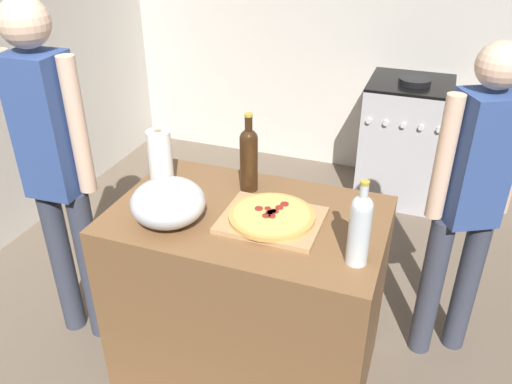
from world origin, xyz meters
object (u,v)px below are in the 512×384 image
(stove, at_px, (403,140))
(paper_towel_roll, at_px, (161,160))
(person_in_red, at_px, (470,195))
(pizza, at_px, (272,216))
(wine_bottle_dark, at_px, (249,157))
(wine_bottle_amber, at_px, (360,227))
(mixing_bowl, at_px, (168,203))
(person_in_stripes, at_px, (54,163))

(stove, bearing_deg, paper_towel_roll, -115.15)
(paper_towel_roll, bearing_deg, person_in_red, 16.56)
(pizza, height_order, wine_bottle_dark, wine_bottle_dark)
(stove, distance_m, person_in_red, 1.66)
(wine_bottle_amber, bearing_deg, wine_bottle_dark, 146.15)
(pizza, xyz_separation_m, person_in_red, (0.75, 0.49, -0.02))
(paper_towel_roll, relative_size, wine_bottle_amber, 0.84)
(paper_towel_roll, bearing_deg, mixing_bowl, -56.00)
(mixing_bowl, height_order, paper_towel_roll, paper_towel_roll)
(mixing_bowl, relative_size, person_in_red, 0.19)
(wine_bottle_amber, xyz_separation_m, person_in_red, (0.38, 0.64, -0.14))
(wine_bottle_amber, distance_m, stove, 2.26)
(mixing_bowl, relative_size, paper_towel_roll, 1.08)
(stove, xyz_separation_m, person_in_stripes, (-1.38, -2.06, 0.54))
(paper_towel_roll, xyz_separation_m, wine_bottle_amber, (0.92, -0.25, 0.01))
(wine_bottle_amber, height_order, person_in_red, person_in_red)
(person_in_stripes, bearing_deg, mixing_bowl, -10.55)
(mixing_bowl, distance_m, person_in_stripes, 0.65)
(wine_bottle_dark, distance_m, person_in_red, 0.98)
(mixing_bowl, bearing_deg, wine_bottle_dark, 60.94)
(pizza, bearing_deg, mixing_bowl, -159.89)
(mixing_bowl, xyz_separation_m, person_in_red, (1.14, 0.63, -0.09))
(person_in_red, bearing_deg, wine_bottle_amber, -120.98)
(mixing_bowl, height_order, stove, mixing_bowl)
(paper_towel_roll, relative_size, wine_bottle_dark, 0.77)
(mixing_bowl, distance_m, wine_bottle_amber, 0.76)
(wine_bottle_amber, distance_m, person_in_red, 0.76)
(mixing_bowl, bearing_deg, person_in_stripes, 169.45)
(person_in_red, bearing_deg, paper_towel_roll, -163.44)
(wine_bottle_dark, relative_size, person_in_stripes, 0.21)
(paper_towel_roll, bearing_deg, pizza, -10.73)
(mixing_bowl, distance_m, person_in_red, 1.30)
(paper_towel_roll, height_order, person_in_stripes, person_in_stripes)
(mixing_bowl, bearing_deg, person_in_red, 29.12)
(mixing_bowl, relative_size, stove, 0.32)
(paper_towel_roll, bearing_deg, wine_bottle_dark, 18.04)
(person_in_red, bearing_deg, wine_bottle_dark, -164.03)
(wine_bottle_dark, relative_size, person_in_red, 0.23)
(pizza, distance_m, wine_bottle_dark, 0.32)
(mixing_bowl, distance_m, stove, 2.37)
(person_in_stripes, bearing_deg, wine_bottle_amber, -5.03)
(person_in_stripes, bearing_deg, pizza, 1.23)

